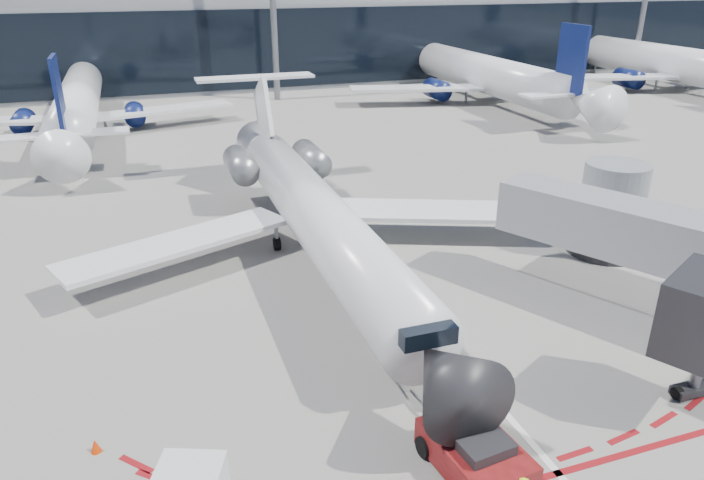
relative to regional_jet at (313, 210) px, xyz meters
name	(u,v)px	position (x,y,z in m)	size (l,w,h in m)	color
ground	(404,297)	(2.67, -5.58, -2.58)	(260.00, 260.00, 0.00)	slate
apron_centerline	(387,278)	(2.67, -3.58, -2.57)	(0.25, 40.00, 0.01)	silver
apron_stop_bar	(558,473)	(2.67, -17.08, -2.57)	(14.00, 0.25, 0.01)	maroon
terminal_building	(208,12)	(2.67, 59.40, 5.94)	(150.00, 24.15, 24.00)	gray
jet_bridge	(637,233)	(12.47, -8.59, 0.43)	(10.03, 15.20, 4.90)	gray
regional_jet	(313,210)	(0.00, 0.00, 0.00)	(25.01, 30.84, 7.72)	silver
pushback_tug	(475,454)	(0.37, -16.15, -1.96)	(2.63, 5.48, 1.40)	#530F0B
safety_cone_left	(95,446)	(-10.29, -11.65, -2.35)	(0.33, 0.33, 0.46)	red
bg_airliner_1	(72,74)	(-12.70, 33.05, 2.64)	(32.27, 34.17, 10.44)	silver
bg_airliner_2	(484,47)	(29.52, 34.87, 3.25)	(36.02, 38.14, 11.65)	silver
bg_airliner_3	(674,38)	(55.15, 33.95, 3.43)	(37.18, 39.37, 12.03)	silver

